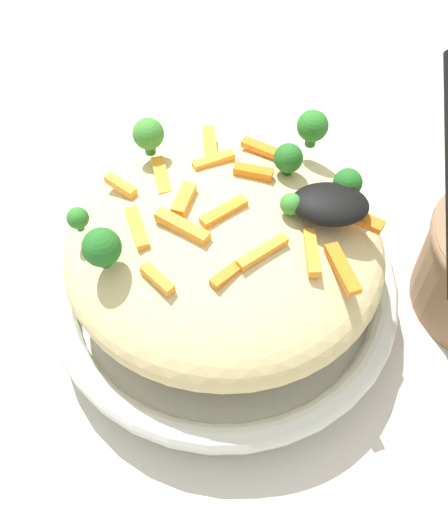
% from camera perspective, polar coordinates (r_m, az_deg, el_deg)
% --- Properties ---
extents(ground_plane, '(2.40, 2.40, 0.00)m').
position_cam_1_polar(ground_plane, '(0.56, -0.00, -4.72)').
color(ground_plane, beige).
extents(serving_bowl, '(0.29, 0.29, 0.05)m').
position_cam_1_polar(serving_bowl, '(0.54, -0.00, -3.21)').
color(serving_bowl, silver).
rests_on(serving_bowl, ground_plane).
extents(pasta_mound, '(0.25, 0.24, 0.09)m').
position_cam_1_polar(pasta_mound, '(0.49, -0.00, 0.55)').
color(pasta_mound, '#DBC689').
rests_on(pasta_mound, serving_bowl).
extents(carrot_piece_0, '(0.03, 0.03, 0.01)m').
position_cam_1_polar(carrot_piece_0, '(0.46, -0.32, 4.22)').
color(carrot_piece_0, orange).
rests_on(carrot_piece_0, pasta_mound).
extents(carrot_piece_1, '(0.02, 0.04, 0.01)m').
position_cam_1_polar(carrot_piece_1, '(0.49, -5.67, 7.17)').
color(carrot_piece_1, orange).
rests_on(carrot_piece_1, pasta_mound).
extents(carrot_piece_2, '(0.02, 0.04, 0.01)m').
position_cam_1_polar(carrot_piece_2, '(0.44, 10.63, -1.12)').
color(carrot_piece_2, orange).
rests_on(carrot_piece_2, pasta_mound).
extents(carrot_piece_3, '(0.02, 0.04, 0.01)m').
position_cam_1_polar(carrot_piece_3, '(0.46, -7.82, 2.53)').
color(carrot_piece_3, orange).
rests_on(carrot_piece_3, pasta_mound).
extents(carrot_piece_4, '(0.03, 0.02, 0.01)m').
position_cam_1_polar(carrot_piece_4, '(0.49, -9.30, 6.29)').
color(carrot_piece_4, orange).
rests_on(carrot_piece_4, pasta_mound).
extents(carrot_piece_5, '(0.04, 0.03, 0.01)m').
position_cam_1_polar(carrot_piece_5, '(0.45, -3.78, 2.67)').
color(carrot_piece_5, orange).
rests_on(carrot_piece_5, pasta_mound).
extents(carrot_piece_6, '(0.02, 0.02, 0.01)m').
position_cam_1_polar(carrot_piece_6, '(0.43, 0.20, -1.74)').
color(carrot_piece_6, orange).
rests_on(carrot_piece_6, pasta_mound).
extents(carrot_piece_7, '(0.02, 0.04, 0.01)m').
position_cam_1_polar(carrot_piece_7, '(0.52, -1.29, 10.11)').
color(carrot_piece_7, orange).
rests_on(carrot_piece_7, pasta_mound).
extents(carrot_piece_8, '(0.03, 0.01, 0.01)m').
position_cam_1_polar(carrot_piece_8, '(0.49, 2.65, 7.55)').
color(carrot_piece_8, orange).
rests_on(carrot_piece_8, pasta_mound).
extents(carrot_piece_9, '(0.03, 0.02, 0.01)m').
position_cam_1_polar(carrot_piece_9, '(0.43, -6.01, -2.08)').
color(carrot_piece_9, orange).
rests_on(carrot_piece_9, pasta_mound).
extents(carrot_piece_10, '(0.04, 0.03, 0.01)m').
position_cam_1_polar(carrot_piece_10, '(0.51, 3.86, 9.46)').
color(carrot_piece_10, orange).
rests_on(carrot_piece_10, pasta_mound).
extents(carrot_piece_11, '(0.02, 0.03, 0.01)m').
position_cam_1_polar(carrot_piece_11, '(0.46, -3.64, 5.08)').
color(carrot_piece_11, orange).
rests_on(carrot_piece_11, pasta_mound).
extents(carrot_piece_12, '(0.04, 0.03, 0.01)m').
position_cam_1_polar(carrot_piece_12, '(0.44, 3.49, 0.37)').
color(carrot_piece_12, orange).
rests_on(carrot_piece_12, pasta_mound).
extents(carrot_piece_13, '(0.04, 0.02, 0.01)m').
position_cam_1_polar(carrot_piece_13, '(0.47, 12.22, 3.29)').
color(carrot_piece_13, orange).
rests_on(carrot_piece_13, pasta_mound).
extents(carrot_piece_14, '(0.01, 0.04, 0.01)m').
position_cam_1_polar(carrot_piece_14, '(0.45, 7.89, 0.32)').
color(carrot_piece_14, orange).
rests_on(carrot_piece_14, pasta_mound).
extents(carrot_piece_15, '(0.03, 0.02, 0.01)m').
position_cam_1_polar(carrot_piece_15, '(0.50, -0.95, 8.56)').
color(carrot_piece_15, orange).
rests_on(carrot_piece_15, pasta_mound).
extents(broccoli_floret_0, '(0.03, 0.03, 0.03)m').
position_cam_1_polar(broccoli_floret_0, '(0.43, -10.94, 0.74)').
color(broccoli_floret_0, '#205B1C').
rests_on(broccoli_floret_0, pasta_mound).
extents(broccoli_floret_1, '(0.03, 0.03, 0.03)m').
position_cam_1_polar(broccoli_floret_1, '(0.51, 7.97, 11.47)').
color(broccoli_floret_1, '#296820').
rests_on(broccoli_floret_1, pasta_mound).
extents(broccoli_floret_2, '(0.02, 0.02, 0.02)m').
position_cam_1_polar(broccoli_floret_2, '(0.46, 6.05, 4.65)').
color(broccoli_floret_2, '#377928').
rests_on(broccoli_floret_2, pasta_mound).
extents(broccoli_floret_3, '(0.02, 0.02, 0.03)m').
position_cam_1_polar(broccoli_floret_3, '(0.50, -6.82, 10.81)').
color(broccoli_floret_3, '#377928').
rests_on(broccoli_floret_3, pasta_mound).
extents(broccoli_floret_4, '(0.02, 0.02, 0.03)m').
position_cam_1_polar(broccoli_floret_4, '(0.48, 11.06, 6.45)').
color(broccoli_floret_4, '#205B1C').
rests_on(broccoli_floret_4, pasta_mound).
extents(broccoli_floret_5, '(0.02, 0.02, 0.03)m').
position_cam_1_polar(broccoli_floret_5, '(0.49, 5.80, 8.73)').
color(broccoli_floret_5, '#205B1C').
rests_on(broccoli_floret_5, pasta_mound).
extents(broccoli_floret_6, '(0.02, 0.02, 0.02)m').
position_cam_1_polar(broccoli_floret_6, '(0.46, -13.02, 3.31)').
color(broccoli_floret_6, '#296820').
rests_on(broccoli_floret_6, pasta_mound).
extents(serving_spoon, '(0.11, 0.16, 0.09)m').
position_cam_1_polar(serving_spoon, '(0.45, 13.45, 5.60)').
color(serving_spoon, black).
rests_on(serving_spoon, pasta_mound).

